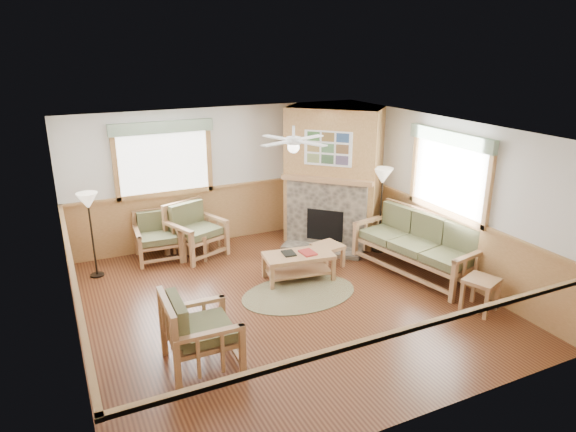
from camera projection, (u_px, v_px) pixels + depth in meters
name	position (u px, v px, depth m)	size (l,w,h in m)	color
floor	(284.00, 302.00, 8.07)	(6.00, 6.00, 0.01)	#4F2816
ceiling	(284.00, 130.00, 7.20)	(6.00, 6.00, 0.01)	white
wall_back	(220.00, 176.00, 10.20)	(6.00, 0.02, 2.70)	silver
wall_front	(413.00, 311.00, 5.07)	(6.00, 0.02, 2.70)	silver
wall_left	(67.00, 255.00, 6.41)	(0.02, 6.00, 2.70)	silver
wall_right	(441.00, 196.00, 8.86)	(0.02, 6.00, 2.70)	silver
wainscot	(284.00, 270.00, 7.89)	(6.00, 6.00, 1.10)	#A47643
fireplace	(333.00, 175.00, 10.22)	(2.20, 2.20, 2.70)	#A47643
window_back	(160.00, 120.00, 9.33)	(1.90, 0.16, 1.50)	white
window_right	(455.00, 130.00, 8.29)	(0.16, 1.90, 1.50)	white
ceiling_fan	(294.00, 128.00, 7.59)	(1.24, 1.24, 0.36)	white
sofa	(417.00, 245.00, 8.94)	(0.92, 2.23, 1.03)	#A2754B
armchair_back_left	(157.00, 237.00, 9.53)	(0.78, 0.78, 0.88)	#A2754B
armchair_back_right	(196.00, 230.00, 9.69)	(0.89, 0.89, 0.99)	#A2754B
armchair_left	(201.00, 330.00, 6.36)	(0.87, 0.87, 0.98)	#A2754B
coffee_table	(298.00, 266.00, 8.77)	(1.17, 0.59, 0.47)	#A2754B
end_table_chairs	(196.00, 246.00, 9.61)	(0.44, 0.42, 0.49)	#A2754B
end_table_sofa	(480.00, 295.00, 7.73)	(0.47, 0.45, 0.53)	#A2754B
footstool	(327.00, 255.00, 9.30)	(0.48, 0.48, 0.41)	#A2754B
braided_rug	(299.00, 293.00, 8.32)	(1.92, 1.92, 0.01)	brown
floor_lamp_left	(92.00, 235.00, 8.72)	(0.35, 0.35, 1.51)	black
floor_lamp_right	(381.00, 210.00, 9.78)	(0.38, 0.38, 1.66)	black
book_red	(308.00, 252.00, 8.70)	(0.22, 0.30, 0.03)	maroon
book_dark	(289.00, 253.00, 8.68)	(0.20, 0.27, 0.03)	black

